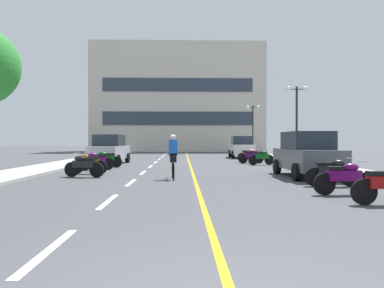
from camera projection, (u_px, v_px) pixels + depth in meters
ground_plane at (186, 163)px, 24.04m from camera, size 140.00×140.00×0.00m
curb_left at (85, 160)px, 26.85m from camera, size 2.40×72.00×0.12m
curb_right at (284, 160)px, 27.23m from camera, size 2.40×72.00×0.12m
lane_dash_0 at (49, 250)px, 5.00m from camera, size 0.14×2.20×0.01m
lane_dash_1 at (108, 201)px, 9.00m from camera, size 0.14×2.20×0.01m
lane_dash_2 at (131, 182)px, 13.00m from camera, size 0.14×2.20×0.01m
lane_dash_3 at (143, 173)px, 16.99m from camera, size 0.14×2.20×0.01m
lane_dash_4 at (151, 166)px, 20.99m from camera, size 0.14×2.20×0.01m
lane_dash_5 at (156, 162)px, 24.99m from camera, size 0.14×2.20×0.01m
lane_dash_6 at (159, 159)px, 28.99m from camera, size 0.14×2.20×0.01m
lane_dash_7 at (162, 157)px, 32.99m from camera, size 0.14×2.20×0.01m
lane_dash_8 at (164, 155)px, 36.99m from camera, size 0.14×2.20×0.01m
lane_dash_9 at (166, 154)px, 40.98m from camera, size 0.14×2.20×0.01m
lane_dash_10 at (167, 153)px, 44.98m from camera, size 0.14×2.20×0.01m
lane_dash_11 at (169, 152)px, 48.98m from camera, size 0.14×2.20×0.01m
centre_line_yellow at (189, 161)px, 27.05m from camera, size 0.12×66.00×0.01m
office_building at (178, 99)px, 51.07m from camera, size 22.91×6.38×14.34m
street_lamp_mid at (297, 106)px, 23.80m from camera, size 1.46×0.36×4.80m
street_lamp_far at (253, 118)px, 39.18m from camera, size 1.46×0.36×5.03m
parked_car_near at (307, 154)px, 14.93m from camera, size 1.92×4.20×1.82m
parked_car_mid at (109, 149)px, 23.26m from camera, size 2.11×4.29×1.82m
parked_car_far at (241, 147)px, 31.47m from camera, size 2.05×4.26×1.82m
motorcycle_2 at (344, 177)px, 10.07m from camera, size 1.70×0.60×0.92m
motorcycle_3 at (332, 172)px, 11.86m from camera, size 1.70×0.60×0.92m
motorcycle_4 at (84, 165)px, 14.89m from camera, size 1.67×0.70×0.92m
motorcycle_5 at (88, 163)px, 16.32m from camera, size 1.69×0.61×0.92m
motorcycle_6 at (96, 161)px, 18.40m from camera, size 1.65×0.76×0.92m
motorcycle_7 at (106, 159)px, 20.13m from camera, size 1.69×0.63×0.92m
motorcycle_8 at (261, 157)px, 22.30m from camera, size 1.64×0.79×0.92m
motorcycle_9 at (251, 156)px, 23.87m from camera, size 1.68×0.64×0.92m
motorcycle_10 at (249, 155)px, 25.89m from camera, size 1.67×0.69×0.92m
cyclist_rider at (173, 156)px, 14.22m from camera, size 0.42×1.77×1.71m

